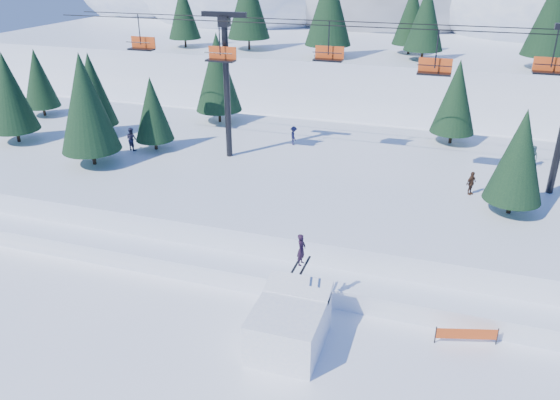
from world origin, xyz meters
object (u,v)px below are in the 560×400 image
(banner_near, at_px, (467,334))
(banner_far, at_px, (486,321))
(jump_kicker, at_px, (289,324))
(chairlift, at_px, (381,73))

(banner_near, xyz_separation_m, banner_far, (0.85, 1.27, 0.00))
(jump_kicker, distance_m, banner_near, 8.16)
(jump_kicker, distance_m, banner_far, 9.42)
(banner_near, relative_size, banner_far, 1.01)
(banner_near, bearing_deg, jump_kicker, -161.53)
(banner_far, bearing_deg, banner_near, -123.82)
(banner_near, bearing_deg, chairlift, 115.63)
(banner_near, bearing_deg, banner_far, 56.18)
(jump_kicker, relative_size, chairlift, 0.11)
(chairlift, bearing_deg, banner_far, -59.17)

